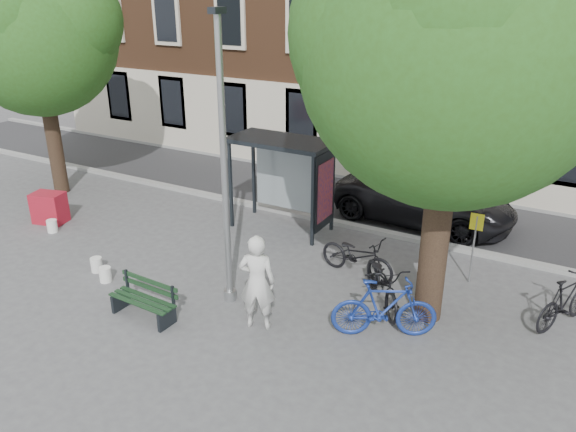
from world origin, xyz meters
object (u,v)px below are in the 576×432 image
(bike_a, at_px, (357,256))
(bike_c, at_px, (383,282))
(bus_shelter, at_px, (295,165))
(car_dark, at_px, (424,198))
(bench, at_px, (144,301))
(lamppost, at_px, (225,181))
(notice_sign, at_px, (475,235))
(red_stand, at_px, (49,208))
(painter, at_px, (257,282))
(bike_b, at_px, (384,308))
(bike_d, at_px, (565,301))

(bike_a, xyz_separation_m, bike_c, (1.00, -0.98, 0.03))
(bus_shelter, xyz_separation_m, bike_c, (3.61, -2.66, -1.36))
(bike_a, distance_m, bike_c, 1.40)
(car_dark, bearing_deg, bus_shelter, 132.02)
(bench, height_order, bike_c, bike_c)
(lamppost, relative_size, notice_sign, 3.53)
(bike_c, xyz_separation_m, red_stand, (-10.11, -0.42, -0.11))
(bike_c, bearing_deg, red_stand, 144.59)
(painter, xyz_separation_m, bench, (-2.25, -0.87, -0.65))
(bike_b, height_order, notice_sign, notice_sign)
(painter, height_order, red_stand, painter)
(lamppost, relative_size, painter, 3.01)
(bike_b, xyz_separation_m, red_stand, (-10.55, 0.67, -0.17))
(lamppost, height_order, bike_b, lamppost)
(bike_b, distance_m, bike_c, 1.17)
(lamppost, distance_m, bike_c, 4.01)
(bench, relative_size, bike_c, 0.74)
(bike_c, bearing_deg, car_dark, 59.16)
(bench, bearing_deg, painter, 23.49)
(bike_a, xyz_separation_m, notice_sign, (2.43, 1.00, 0.70))
(lamppost, height_order, bike_c, lamppost)
(car_dark, bearing_deg, red_stand, 123.46)
(bus_shelter, bearing_deg, bike_a, -32.78)
(notice_sign, bearing_deg, lamppost, -143.79)
(bike_a, relative_size, bike_b, 0.96)
(bike_c, xyz_separation_m, bike_d, (3.50, 1.09, -0.00))
(bike_a, bearing_deg, painter, 173.57)
(lamppost, xyz_separation_m, bike_d, (6.50, 2.54, -2.23))
(lamppost, height_order, bus_shelter, lamppost)
(lamppost, distance_m, bus_shelter, 4.24)
(bus_shelter, relative_size, bike_b, 1.37)
(red_stand, bearing_deg, bike_d, 6.33)
(bus_shelter, relative_size, painter, 1.40)
(bench, distance_m, car_dark, 8.68)
(bike_d, bearing_deg, painter, 56.80)
(bike_b, bearing_deg, bike_d, -82.11)
(bike_b, bearing_deg, bike_c, -5.53)
(bike_b, relative_size, car_dark, 0.40)
(lamppost, relative_size, bike_c, 2.89)
(notice_sign, bearing_deg, painter, -131.42)
(bench, xyz_separation_m, bike_c, (4.16, 2.89, 0.19))
(bike_a, height_order, red_stand, bike_a)
(bike_d, bearing_deg, lamppost, 48.27)
(lamppost, distance_m, bike_b, 4.08)
(lamppost, relative_size, bike_a, 3.08)
(bike_c, xyz_separation_m, notice_sign, (1.43, 1.97, 0.67))
(bus_shelter, height_order, bike_a, bus_shelter)
(bus_shelter, distance_m, bike_c, 4.68)
(bike_a, relative_size, red_stand, 2.21)
(bench, relative_size, red_stand, 1.74)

